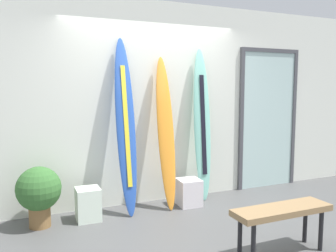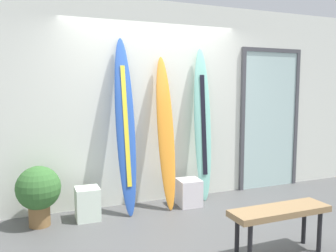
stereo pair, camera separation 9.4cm
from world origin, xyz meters
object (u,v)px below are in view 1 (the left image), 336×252
at_px(glass_door, 268,117).
at_px(potted_plant, 39,191).
at_px(surfboard_cobalt, 126,127).
at_px(bench, 282,214).
at_px(display_block_center, 189,192).
at_px(display_block_left, 88,204).
at_px(surfboard_seafoam, 202,126).
at_px(surfboard_sunset, 166,133).

height_order(glass_door, potted_plant, glass_door).
xyz_separation_m(surfboard_cobalt, potted_plant, (-1.07, -0.08, -0.70)).
xyz_separation_m(glass_door, bench, (-1.41, -1.97, -0.75)).
xyz_separation_m(display_block_center, glass_door, (1.61, 0.35, 0.97)).
height_order(surfboard_cobalt, display_block_left, surfboard_cobalt).
relative_size(glass_door, potted_plant, 3.14).
bearing_deg(glass_door, bench, -125.71).
relative_size(potted_plant, bench, 0.70).
xyz_separation_m(surfboard_seafoam, display_block_left, (-1.68, -0.19, -0.87)).
height_order(display_block_center, glass_door, glass_door).
xyz_separation_m(surfboard_cobalt, surfboard_sunset, (0.56, -0.00, -0.11)).
distance_m(surfboard_sunset, bench, 1.88).
bearing_deg(surfboard_seafoam, surfboard_cobalt, -175.21).
bearing_deg(glass_door, display_block_left, -173.32).
relative_size(surfboard_seafoam, potted_plant, 3.05).
bearing_deg(surfboard_seafoam, display_block_left, -173.54).
bearing_deg(glass_door, potted_plant, -174.58).
relative_size(display_block_center, bench, 0.36).
bearing_deg(display_block_left, bench, -45.90).
relative_size(display_block_left, bench, 0.39).
bearing_deg(display_block_left, display_block_center, -0.14).
bearing_deg(bench, potted_plant, 142.48).
bearing_deg(surfboard_seafoam, surfboard_sunset, -170.81).
bearing_deg(display_block_left, surfboard_cobalt, 10.17).
height_order(surfboard_sunset, bench, surfboard_sunset).
height_order(display_block_left, potted_plant, potted_plant).
height_order(potted_plant, bench, potted_plant).
distance_m(surfboard_seafoam, display_block_center, 0.96).
bearing_deg(potted_plant, bench, -37.52).
xyz_separation_m(surfboard_sunset, display_block_left, (-1.07, -0.09, -0.81)).
bearing_deg(surfboard_sunset, potted_plant, -177.25).
bearing_deg(surfboard_cobalt, glass_door, 5.94).
distance_m(surfboard_cobalt, surfboard_sunset, 0.57).
distance_m(surfboard_sunset, potted_plant, 1.73).
bearing_deg(display_block_center, surfboard_seafoam, 32.51).
height_order(surfboard_sunset, display_block_center, surfboard_sunset).
xyz_separation_m(surfboard_cobalt, surfboard_seafoam, (1.16, 0.10, -0.05)).
bearing_deg(surfboard_sunset, glass_door, 7.67).
xyz_separation_m(surfboard_seafoam, glass_door, (1.30, 0.16, 0.08)).
bearing_deg(bench, glass_door, 54.29).
distance_m(display_block_left, potted_plant, 0.60).
distance_m(surfboard_sunset, surfboard_seafoam, 0.62).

